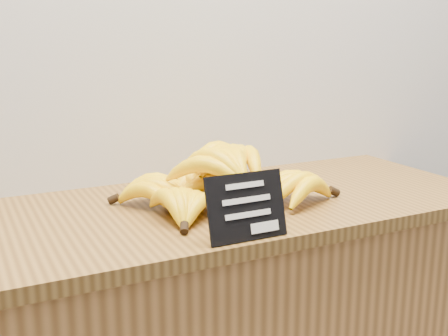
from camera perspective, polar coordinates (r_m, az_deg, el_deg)
counter_top at (r=1.28m, az=-1.00°, el=-4.11°), size 1.31×0.54×0.03m
chalkboard_sign at (r=1.03m, az=2.31°, el=-3.96°), size 0.16×0.04×0.12m
banana_pile at (r=1.26m, az=-0.81°, el=-1.28°), size 0.50×0.38×0.13m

